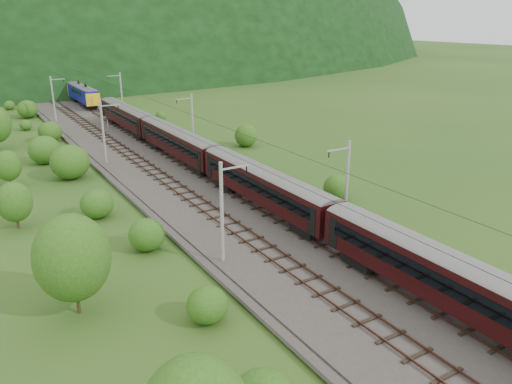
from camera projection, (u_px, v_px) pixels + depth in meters
ground at (288, 246)px, 42.10m from camera, size 600.00×600.00×0.00m
railbed at (231, 208)px, 50.07m from camera, size 14.00×220.00×0.30m
track_left at (209, 210)px, 48.80m from camera, size 2.40×220.00×0.27m
track_right at (251, 201)px, 51.18m from camera, size 2.40×220.00×0.27m
catenary_left at (104, 131)px, 63.22m from camera, size 2.54×192.28×8.00m
catenary_right at (192, 121)px, 69.29m from camera, size 2.54×192.28×8.00m
overhead_wires at (229, 140)px, 47.74m from camera, size 4.83×198.00×0.03m
train at (215, 156)px, 56.42m from camera, size 2.78×132.08×4.82m
hazard_post_near at (91, 117)px, 90.13m from camera, size 0.17×0.17×1.64m
hazard_post_far at (108, 124)px, 84.53m from camera, size 0.15×0.15×1.39m
signal at (104, 144)px, 69.01m from camera, size 0.23×0.23×2.08m
vegetation_left at (64, 198)px, 45.20m from camera, size 14.00×147.49×6.98m
vegetation_right at (365, 191)px, 51.33m from camera, size 7.55×96.64×3.02m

